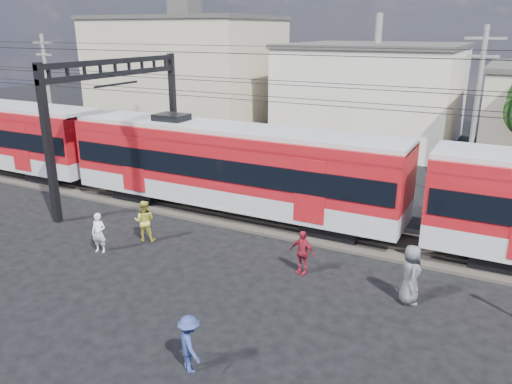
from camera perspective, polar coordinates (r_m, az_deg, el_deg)
ground at (r=15.81m, az=-6.40°, el=-13.69°), size 120.00×120.00×0.00m
track_bed at (r=22.13m, az=5.14°, el=-3.81°), size 70.00×3.40×0.12m
rail_near at (r=21.44m, az=4.37°, el=-4.18°), size 70.00×0.12×0.12m
rail_far at (r=22.74m, az=5.87°, el=-2.90°), size 70.00×0.12×0.12m
commuter_train at (r=22.78m, az=-2.48°, el=3.10°), size 50.30×3.08×4.17m
catenary at (r=25.28m, az=-13.25°, el=10.47°), size 70.00×9.30×7.52m
building_west at (r=43.02m, az=-7.86°, el=13.12°), size 14.28×10.20×9.30m
building_midwest at (r=39.53m, az=13.35°, el=10.92°), size 12.24×12.24×7.30m
utility_pole_mid at (r=26.37m, az=23.80°, el=8.40°), size 1.80×0.24×8.50m
utility_pole_west at (r=39.04m, az=-22.67°, el=10.87°), size 1.80×0.24×8.00m
pedestrian_a at (r=20.30m, az=-17.52°, el=-4.48°), size 0.65×0.50×1.58m
pedestrian_b at (r=20.86m, az=-12.63°, el=-3.23°), size 1.03×0.95×1.72m
pedestrian_c at (r=13.19m, az=-7.61°, el=-16.84°), size 1.16×1.06×1.57m
pedestrian_d at (r=17.78m, az=5.29°, el=-6.88°), size 1.01×0.56×1.63m
pedestrian_e at (r=16.58m, az=17.27°, el=-8.98°), size 0.93×1.12×1.96m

